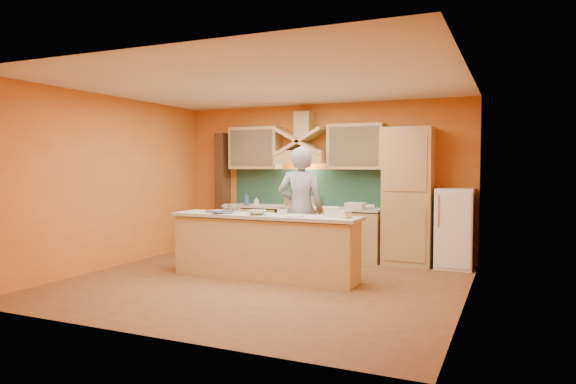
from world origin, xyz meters
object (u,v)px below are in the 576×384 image
at_px(fridge, 455,228).
at_px(kitchen_scale, 282,211).
at_px(mixing_bowl, 257,213).
at_px(person, 301,209).
at_px(stove, 301,232).

height_order(fridge, kitchen_scale, fridge).
relative_size(fridge, mixing_bowl, 4.58).
bearing_deg(fridge, person, -149.92).
bearing_deg(mixing_bowl, stove, 93.60).
xyz_separation_m(stove, fridge, (2.70, 0.00, 0.20)).
bearing_deg(fridge, stove, 180.00).
height_order(person, kitchen_scale, person).
xyz_separation_m(person, mixing_bowl, (-0.39, -0.73, -0.00)).
height_order(fridge, person, person).
distance_m(stove, mixing_bowl, 2.07).
xyz_separation_m(kitchen_scale, mixing_bowl, (-0.31, -0.22, -0.01)).
distance_m(person, kitchen_scale, 0.52).
height_order(fridge, mixing_bowl, fridge).
xyz_separation_m(stove, person, (0.52, -1.26, 0.53)).
height_order(person, mixing_bowl, person).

